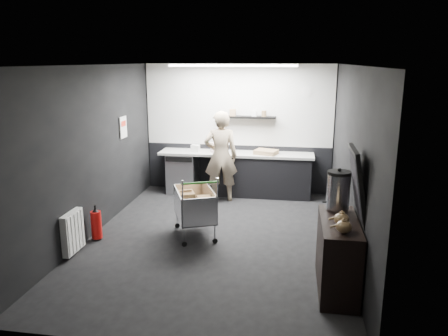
# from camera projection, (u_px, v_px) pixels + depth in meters

# --- Properties ---
(floor) EXTENTS (5.50, 5.50, 0.00)m
(floor) POSITION_uv_depth(u_px,v_px,m) (216.00, 239.00, 6.96)
(floor) COLOR black
(floor) RESTS_ON ground
(ceiling) EXTENTS (5.50, 5.50, 0.00)m
(ceiling) POSITION_uv_depth(u_px,v_px,m) (215.00, 65.00, 6.31)
(ceiling) COLOR silver
(ceiling) RESTS_ON wall_back
(wall_back) EXTENTS (5.50, 0.00, 5.50)m
(wall_back) POSITION_uv_depth(u_px,v_px,m) (238.00, 129.00, 9.27)
(wall_back) COLOR black
(wall_back) RESTS_ON floor
(wall_front) EXTENTS (5.50, 0.00, 5.50)m
(wall_front) POSITION_uv_depth(u_px,v_px,m) (162.00, 219.00, 4.00)
(wall_front) COLOR black
(wall_front) RESTS_ON floor
(wall_left) EXTENTS (0.00, 5.50, 5.50)m
(wall_left) POSITION_uv_depth(u_px,v_px,m) (92.00, 152.00, 6.94)
(wall_left) COLOR black
(wall_left) RESTS_ON floor
(wall_right) EXTENTS (0.00, 5.50, 5.50)m
(wall_right) POSITION_uv_depth(u_px,v_px,m) (351.00, 161.00, 6.33)
(wall_right) COLOR black
(wall_right) RESTS_ON floor
(kitchen_wall_panel) EXTENTS (3.95, 0.02, 1.70)m
(kitchen_wall_panel) POSITION_uv_depth(u_px,v_px,m) (238.00, 105.00, 9.13)
(kitchen_wall_panel) COLOR silver
(kitchen_wall_panel) RESTS_ON wall_back
(dado_panel) EXTENTS (3.95, 0.02, 1.00)m
(dado_panel) POSITION_uv_depth(u_px,v_px,m) (238.00, 168.00, 9.46)
(dado_panel) COLOR black
(dado_panel) RESTS_ON wall_back
(floating_shelf) EXTENTS (1.20, 0.22, 0.04)m
(floating_shelf) POSITION_uv_depth(u_px,v_px,m) (247.00, 117.00, 9.05)
(floating_shelf) COLOR black
(floating_shelf) RESTS_ON wall_back
(wall_clock) EXTENTS (0.20, 0.03, 0.20)m
(wall_clock) POSITION_uv_depth(u_px,v_px,m) (307.00, 92.00, 8.83)
(wall_clock) COLOR white
(wall_clock) RESTS_ON wall_back
(poster) EXTENTS (0.02, 0.30, 0.40)m
(poster) POSITION_uv_depth(u_px,v_px,m) (123.00, 127.00, 8.14)
(poster) COLOR white
(poster) RESTS_ON wall_left
(poster_red_band) EXTENTS (0.02, 0.22, 0.10)m
(poster_red_band) POSITION_uv_depth(u_px,v_px,m) (123.00, 124.00, 8.12)
(poster_red_band) COLOR red
(poster_red_band) RESTS_ON poster
(radiator) EXTENTS (0.10, 0.50, 0.60)m
(radiator) POSITION_uv_depth(u_px,v_px,m) (73.00, 232.00, 6.31)
(radiator) COLOR white
(radiator) RESTS_ON wall_left
(ceiling_strip) EXTENTS (2.40, 0.20, 0.04)m
(ceiling_strip) POSITION_uv_depth(u_px,v_px,m) (233.00, 66.00, 8.09)
(ceiling_strip) COLOR white
(ceiling_strip) RESTS_ON ceiling
(prep_counter) EXTENTS (3.20, 0.61, 0.90)m
(prep_counter) POSITION_uv_depth(u_px,v_px,m) (242.00, 173.00, 9.15)
(prep_counter) COLOR black
(prep_counter) RESTS_ON floor
(person) EXTENTS (0.74, 0.56, 1.82)m
(person) POSITION_uv_depth(u_px,v_px,m) (221.00, 156.00, 8.67)
(person) COLOR beige
(person) RESTS_ON floor
(shopping_cart) EXTENTS (0.90, 1.15, 1.03)m
(shopping_cart) POSITION_uv_depth(u_px,v_px,m) (195.00, 206.00, 6.98)
(shopping_cart) COLOR silver
(shopping_cart) RESTS_ON floor
(sideboard) EXTENTS (0.51, 1.19, 1.78)m
(sideboard) POSITION_uv_depth(u_px,v_px,m) (339.00, 245.00, 5.35)
(sideboard) COLOR black
(sideboard) RESTS_ON floor
(fire_extinguisher) EXTENTS (0.16, 0.16, 0.54)m
(fire_extinguisher) POSITION_uv_depth(u_px,v_px,m) (96.00, 224.00, 6.87)
(fire_extinguisher) COLOR red
(fire_extinguisher) RESTS_ON floor
(cardboard_box) EXTENTS (0.52, 0.45, 0.09)m
(cardboard_box) POSITION_uv_depth(u_px,v_px,m) (266.00, 152.00, 8.91)
(cardboard_box) COLOR tan
(cardboard_box) RESTS_ON prep_counter
(pink_tub) EXTENTS (0.20, 0.20, 0.20)m
(pink_tub) POSITION_uv_depth(u_px,v_px,m) (215.00, 147.00, 9.11)
(pink_tub) COLOR silver
(pink_tub) RESTS_ON prep_counter
(white_container) EXTENTS (0.18, 0.15, 0.15)m
(white_container) POSITION_uv_depth(u_px,v_px,m) (195.00, 148.00, 9.13)
(white_container) COLOR white
(white_container) RESTS_ON prep_counter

